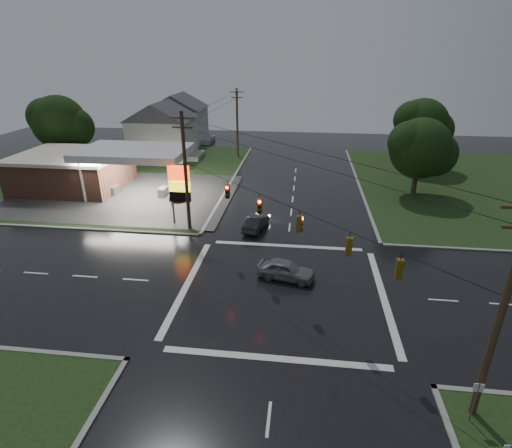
# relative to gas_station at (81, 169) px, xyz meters

# --- Properties ---
(ground) EXTENTS (120.00, 120.00, 0.00)m
(ground) POSITION_rel_gas_station_xyz_m (25.68, -19.70, -2.55)
(ground) COLOR black
(ground) RESTS_ON ground
(grass_nw) EXTENTS (36.00, 36.00, 0.08)m
(grass_nw) POSITION_rel_gas_station_xyz_m (-0.32, 6.30, -2.51)
(grass_nw) COLOR black
(grass_nw) RESTS_ON ground
(grass_ne) EXTENTS (36.00, 36.00, 0.08)m
(grass_ne) POSITION_rel_gas_station_xyz_m (51.68, 6.30, -2.51)
(grass_ne) COLOR black
(grass_ne) RESTS_ON ground
(gas_station) EXTENTS (26.20, 18.00, 5.60)m
(gas_station) POSITION_rel_gas_station_xyz_m (0.00, 0.00, 0.00)
(gas_station) COLOR #2D2D2D
(gas_station) RESTS_ON ground
(pylon_sign) EXTENTS (2.00, 0.35, 6.00)m
(pylon_sign) POSITION_rel_gas_station_xyz_m (15.18, -9.20, 1.46)
(pylon_sign) COLOR #59595E
(pylon_sign) RESTS_ON ground
(utility_pole_nw) EXTENTS (2.20, 0.32, 11.00)m
(utility_pole_nw) POSITION_rel_gas_station_xyz_m (16.18, -10.20, 3.17)
(utility_pole_nw) COLOR #382619
(utility_pole_nw) RESTS_ON ground
(utility_pole_se) EXTENTS (2.20, 0.32, 11.00)m
(utility_pole_se) POSITION_rel_gas_station_xyz_m (35.18, -29.20, 3.17)
(utility_pole_se) COLOR #382619
(utility_pole_se) RESTS_ON ground
(utility_pole_n) EXTENTS (2.20, 0.32, 10.50)m
(utility_pole_n) POSITION_rel_gas_station_xyz_m (16.18, 18.30, 2.92)
(utility_pole_n) COLOR #382619
(utility_pole_n) RESTS_ON ground
(traffic_signals) EXTENTS (26.87, 26.87, 1.47)m
(traffic_signals) POSITION_rel_gas_station_xyz_m (25.69, -19.72, 3.93)
(traffic_signals) COLOR black
(traffic_signals) RESTS_ON ground
(house_near) EXTENTS (11.05, 8.48, 8.60)m
(house_near) POSITION_rel_gas_station_xyz_m (4.73, 16.30, 1.86)
(house_near) COLOR silver
(house_near) RESTS_ON ground
(house_far) EXTENTS (11.05, 8.48, 8.60)m
(house_far) POSITION_rel_gas_station_xyz_m (3.73, 28.30, 1.86)
(house_far) COLOR silver
(house_far) RESTS_ON ground
(tree_nw_behind) EXTENTS (8.93, 7.60, 10.00)m
(tree_nw_behind) POSITION_rel_gas_station_xyz_m (-8.17, 10.29, 3.63)
(tree_nw_behind) COLOR black
(tree_nw_behind) RESTS_ON ground
(tree_ne_near) EXTENTS (7.99, 6.80, 8.98)m
(tree_ne_near) POSITION_rel_gas_station_xyz_m (39.82, 2.29, 3.01)
(tree_ne_near) COLOR black
(tree_ne_near) RESTS_ON ground
(tree_ne_far) EXTENTS (8.46, 7.20, 9.80)m
(tree_ne_far) POSITION_rel_gas_station_xyz_m (42.83, 14.29, 3.63)
(tree_ne_far) COLOR black
(tree_ne_far) RESTS_ON ground
(car_north) EXTENTS (2.27, 4.32, 1.35)m
(car_north) POSITION_rel_gas_station_xyz_m (22.50, -9.52, -1.87)
(car_north) COLOR black
(car_north) RESTS_ON ground
(car_crossing) EXTENTS (4.55, 2.62, 1.46)m
(car_crossing) POSITION_rel_gas_station_xyz_m (25.81, -18.13, -1.82)
(car_crossing) COLOR slate
(car_crossing) RESTS_ON ground
(car_pump) EXTENTS (2.07, 4.28, 1.20)m
(car_pump) POSITION_rel_gas_station_xyz_m (12.68, -1.98, -1.95)
(car_pump) COLOR #541314
(car_pump) RESTS_ON ground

